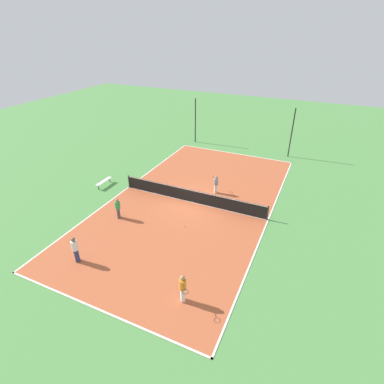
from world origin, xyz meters
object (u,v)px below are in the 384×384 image
at_px(tennis_net, 192,196).
at_px(tennis_ball_near_net, 265,218).
at_px(player_center_orange, 183,287).
at_px(fence_post_back_right, 292,133).
at_px(fence_post_back_left, 195,121).
at_px(player_far_green, 118,207).
at_px(tennis_ball_right_alley, 272,175).
at_px(player_near_white, 75,248).
at_px(player_baseline_gray, 216,183).
at_px(tennis_ball_left_sideline, 184,226).
at_px(bench, 104,182).

height_order(tennis_net, tennis_ball_near_net, tennis_net).
xyz_separation_m(player_center_orange, fence_post_back_right, (1.75, 21.11, 1.51)).
height_order(tennis_net, fence_post_back_left, fence_post_back_left).
xyz_separation_m(player_far_green, fence_post_back_right, (9.02, 16.44, 1.58)).
height_order(player_far_green, tennis_ball_near_net, player_far_green).
distance_m(tennis_ball_right_alley, tennis_ball_near_net, 7.14).
distance_m(fence_post_back_left, fence_post_back_right, 10.45).
bearing_deg(player_near_white, player_far_green, -132.88).
relative_size(player_baseline_gray, tennis_ball_left_sideline, 22.20).
bearing_deg(fence_post_back_right, tennis_ball_left_sideline, -105.80).
height_order(player_center_orange, tennis_ball_near_net, player_center_orange).
relative_size(player_baseline_gray, tennis_ball_near_net, 22.20).
distance_m(tennis_net, tennis_ball_right_alley, 8.55).
relative_size(bench, tennis_ball_near_net, 25.73).
relative_size(player_far_green, fence_post_back_right, 0.31).
relative_size(tennis_ball_right_alley, tennis_ball_left_sideline, 1.00).
height_order(tennis_net, player_center_orange, player_center_orange).
distance_m(player_far_green, fence_post_back_right, 18.82).
bearing_deg(fence_post_back_left, bench, -101.39).
height_order(bench, player_near_white, player_near_white).
relative_size(player_near_white, fence_post_back_right, 0.34).
xyz_separation_m(bench, tennis_ball_right_alley, (12.48, 7.77, -0.33)).
xyz_separation_m(player_baseline_gray, fence_post_back_left, (-6.34, 10.30, 1.59)).
xyz_separation_m(tennis_net, tennis_ball_right_alley, (4.63, 7.17, -0.52)).
relative_size(tennis_net, tennis_ball_right_alley, 169.71).
xyz_separation_m(player_center_orange, tennis_ball_left_sideline, (-2.63, 5.61, -0.90)).
distance_m(player_center_orange, fence_post_back_left, 22.88).
bearing_deg(tennis_ball_left_sideline, tennis_ball_right_alley, 69.74).
xyz_separation_m(tennis_ball_left_sideline, fence_post_back_left, (-6.07, 15.49, 2.42)).
bearing_deg(player_center_orange, tennis_ball_left_sideline, 167.47).
height_order(bench, fence_post_back_right, fence_post_back_right).
bearing_deg(tennis_ball_left_sideline, fence_post_back_right, 74.20).
bearing_deg(player_center_orange, player_near_white, -128.08).
distance_m(player_far_green, player_near_white, 4.65).
bearing_deg(player_baseline_gray, fence_post_back_right, -53.40).
xyz_separation_m(tennis_net, tennis_ball_left_sideline, (0.84, -3.10, -0.52)).
bearing_deg(player_center_orange, player_far_green, -160.34).
distance_m(bench, tennis_ball_left_sideline, 9.04).
distance_m(player_far_green, player_baseline_gray, 7.86).
distance_m(tennis_net, fence_post_back_left, 13.59).
relative_size(tennis_ball_near_net, fence_post_back_right, 0.01).
bearing_deg(fence_post_back_right, player_far_green, -118.74).
relative_size(bench, fence_post_back_left, 0.35).
distance_m(player_center_orange, fence_post_back_right, 21.23).
height_order(bench, player_far_green, player_far_green).
bearing_deg(tennis_net, fence_post_back_right, 67.14).
height_order(player_baseline_gray, tennis_ball_left_sideline, player_baseline_gray).
height_order(player_baseline_gray, fence_post_back_left, fence_post_back_left).
bearing_deg(tennis_ball_near_net, bench, -177.03).
bearing_deg(bench, fence_post_back_left, -11.39).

